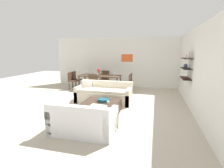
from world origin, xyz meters
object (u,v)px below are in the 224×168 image
at_px(centerpiece_vase, 99,72).
at_px(dining_chair_left_far, 76,78).
at_px(candle_jar, 108,102).
at_px(coffee_table, 101,107).
at_px(dining_chair_head, 105,78).
at_px(wine_glass_right_near, 114,74).
at_px(wine_glass_left_far, 87,72).
at_px(sofa_beige, 104,94).
at_px(decorative_bowl, 103,100).
at_px(wine_glass_right_far, 115,73).
at_px(dining_chair_foot, 94,83).
at_px(dining_chair_left_near, 72,79).
at_px(dining_chair_right_far, 129,81).
at_px(dining_chair_right_near, 127,82).
at_px(loveseat_white, 83,121).
at_px(wine_glass_left_near, 85,73).
at_px(wine_glass_foot, 97,74).
at_px(dining_table, 100,77).

bearing_deg(centerpiece_vase, dining_chair_left_far, 173.57).
xyz_separation_m(candle_jar, dining_chair_left_far, (-2.82, 3.49, 0.09)).
height_order(coffee_table, dining_chair_head, dining_chair_head).
relative_size(wine_glass_right_near, wine_glass_left_far, 0.94).
bearing_deg(sofa_beige, decorative_bowl, -73.32).
relative_size(candle_jar, wine_glass_right_far, 0.46).
distance_m(dining_chair_foot, wine_glass_right_near, 1.11).
bearing_deg(candle_jar, centerpiece_vase, 113.46).
distance_m(candle_jar, dining_chair_head, 4.36).
bearing_deg(decorative_bowl, dining_chair_left_near, 131.67).
distance_m(sofa_beige, dining_chair_foot, 1.41).
bearing_deg(wine_glass_right_far, decorative_bowl, -82.70).
bearing_deg(dining_chair_right_far, dining_chair_right_near, -90.00).
height_order(loveseat_white, dining_chair_head, dining_chair_head).
relative_size(wine_glass_left_near, wine_glass_left_far, 1.00).
distance_m(decorative_bowl, dining_chair_left_near, 3.93).
xyz_separation_m(loveseat_white, wine_glass_right_far, (-0.35, 4.65, 0.59)).
relative_size(loveseat_white, coffee_table, 1.36).
distance_m(dining_chair_right_far, dining_chair_left_near, 2.92).
height_order(sofa_beige, wine_glass_right_far, wine_glass_right_far).
xyz_separation_m(dining_chair_right_near, wine_glass_left_near, (-2.20, 0.09, 0.37)).
bearing_deg(sofa_beige, dining_chair_foot, 125.88).
xyz_separation_m(sofa_beige, dining_chair_right_far, (0.63, 2.17, 0.21)).
bearing_deg(wine_glass_left_far, centerpiece_vase, -5.65).
height_order(dining_chair_foot, dining_chair_right_far, same).
bearing_deg(dining_chair_right_near, decorative_bowl, -95.54).
bearing_deg(dining_chair_right_far, wine_glass_left_near, -172.14).
relative_size(wine_glass_left_far, centerpiece_vase, 0.53).
bearing_deg(dining_chair_head, wine_glass_right_near, -51.73).
bearing_deg(wine_glass_foot, dining_chair_left_far, 158.50).
distance_m(dining_chair_left_near, centerpiece_vase, 1.45).
xyz_separation_m(candle_jar, wine_glass_foot, (-1.37, 2.92, 0.45)).
bearing_deg(wine_glass_left_far, wine_glass_left_near, -90.00).
bearing_deg(dining_chair_foot, loveseat_white, -73.43).
distance_m(dining_chair_right_near, wine_glass_right_near, 0.79).
xyz_separation_m(dining_chair_right_near, centerpiece_vase, (-1.53, 0.24, 0.42)).
xyz_separation_m(loveseat_white, dining_chair_left_far, (-2.55, 4.74, 0.21)).
relative_size(loveseat_white, wine_glass_foot, 9.64).
height_order(wine_glass_foot, centerpiece_vase, centerpiece_vase).
height_order(dining_chair_right_near, wine_glass_left_far, wine_glass_left_far).
relative_size(dining_chair_right_far, wine_glass_left_near, 4.90).
relative_size(dining_table, dining_chair_right_far, 2.37).
relative_size(sofa_beige, wine_glass_foot, 13.35).
bearing_deg(loveseat_white, dining_chair_head, 101.56).
bearing_deg(wine_glass_right_near, dining_table, 171.82).
xyz_separation_m(dining_chair_left_near, dining_chair_head, (1.45, 1.04, 0.00)).
relative_size(dining_chair_left_far, wine_glass_left_far, 4.89).
distance_m(candle_jar, wine_glass_right_near, 3.28).
bearing_deg(dining_chair_foot, wine_glass_left_far, 128.27).
distance_m(sofa_beige, dining_table, 2.17).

